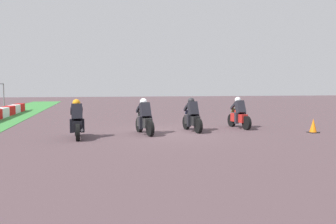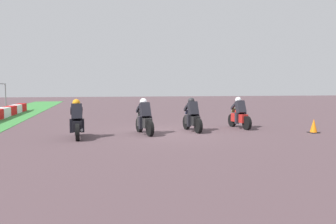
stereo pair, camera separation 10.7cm
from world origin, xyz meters
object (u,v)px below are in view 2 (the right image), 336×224
at_px(rider_lane_b, 192,117).
at_px(rider_lane_c, 144,119).
at_px(rider_lane_d, 77,122).
at_px(traffic_cone, 314,126).
at_px(rider_lane_a, 239,115).

xyz_separation_m(rider_lane_b, rider_lane_c, (-0.44, 2.23, 0.00)).
height_order(rider_lane_b, rider_lane_c, same).
xyz_separation_m(rider_lane_d, traffic_cone, (-0.72, -9.92, -0.34)).
relative_size(rider_lane_c, rider_lane_d, 1.00).
bearing_deg(rider_lane_d, rider_lane_b, -82.37).
relative_size(rider_lane_b, rider_lane_c, 1.00).
relative_size(rider_lane_a, rider_lane_d, 1.00).
height_order(rider_lane_a, rider_lane_c, same).
height_order(rider_lane_b, traffic_cone, rider_lane_b).
xyz_separation_m(rider_lane_a, rider_lane_d, (-1.54, 7.50, 0.00)).
distance_m(rider_lane_a, rider_lane_c, 4.88).
distance_m(rider_lane_a, traffic_cone, 3.33).
bearing_deg(rider_lane_b, rider_lane_c, 96.03).
height_order(rider_lane_d, traffic_cone, rider_lane_d).
bearing_deg(rider_lane_a, rider_lane_c, 97.34).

